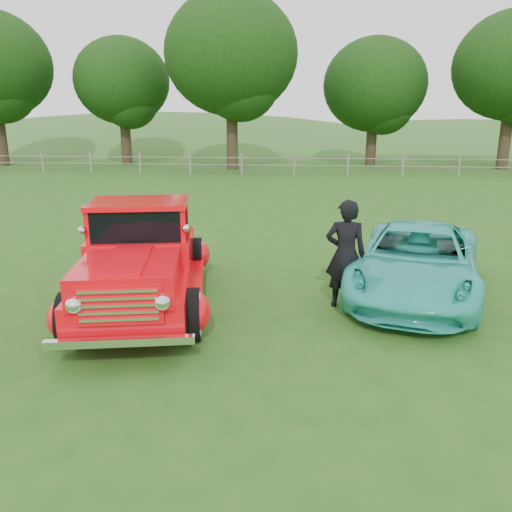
# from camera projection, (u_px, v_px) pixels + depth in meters

# --- Properties ---
(ground) EXTENTS (140.00, 140.00, 0.00)m
(ground) POSITION_uv_depth(u_px,v_px,m) (240.00, 336.00, 7.22)
(ground) COLOR #205216
(ground) RESTS_ON ground
(distant_hills) EXTENTS (116.00, 60.00, 18.00)m
(distant_hills) POSITION_uv_depth(u_px,v_px,m) (272.00, 179.00, 65.87)
(distant_hills) COLOR #2E5D22
(distant_hills) RESTS_ON ground
(fence_line) EXTENTS (48.00, 0.12, 1.20)m
(fence_line) POSITION_uv_depth(u_px,v_px,m) (294.00, 164.00, 28.16)
(fence_line) COLOR slate
(fence_line) RESTS_ON ground
(tree_mid_west) EXTENTS (6.40, 6.40, 8.46)m
(tree_mid_west) POSITION_uv_depth(u_px,v_px,m) (122.00, 81.00, 33.86)
(tree_mid_west) COLOR black
(tree_mid_west) RESTS_ON ground
(tree_near_west) EXTENTS (8.00, 8.00, 10.42)m
(tree_near_west) POSITION_uv_depth(u_px,v_px,m) (231.00, 55.00, 29.82)
(tree_near_west) COLOR black
(tree_near_west) RESTS_ON ground
(tree_near_east) EXTENTS (6.80, 6.80, 8.33)m
(tree_near_east) POSITION_uv_depth(u_px,v_px,m) (375.00, 85.00, 33.12)
(tree_near_east) COLOR black
(tree_near_east) RESTS_ON ground
(red_pickup) EXTENTS (2.95, 5.23, 1.78)m
(red_pickup) POSITION_uv_depth(u_px,v_px,m) (143.00, 259.00, 8.27)
(red_pickup) COLOR black
(red_pickup) RESTS_ON ground
(teal_sedan) EXTENTS (3.11, 4.81, 1.23)m
(teal_sedan) POSITION_uv_depth(u_px,v_px,m) (417.00, 261.00, 8.80)
(teal_sedan) COLOR #30C3B0
(teal_sedan) RESTS_ON ground
(man) EXTENTS (0.66, 0.43, 1.80)m
(man) POSITION_uv_depth(u_px,v_px,m) (345.00, 254.00, 8.15)
(man) COLOR black
(man) RESTS_ON ground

